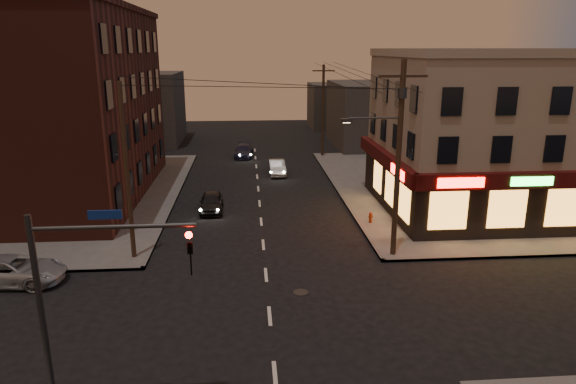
{
  "coord_description": "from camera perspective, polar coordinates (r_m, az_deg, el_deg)",
  "views": [
    {
      "loc": [
        -0.75,
        -18.98,
        10.63
      ],
      "look_at": [
        1.36,
        7.48,
        3.2
      ],
      "focal_mm": 32.0,
      "sensor_mm": 36.0,
      "label": 1
    }
  ],
  "objects": [
    {
      "name": "traffic_signal",
      "position": [
        15.62,
        -22.41,
        -10.11
      ],
      "size": [
        4.49,
        0.32,
        6.47
      ],
      "color": "#333538",
      "rests_on": "ground"
    },
    {
      "name": "bg_building_ne_a",
      "position": [
        59.29,
        10.0,
        8.5
      ],
      "size": [
        10.0,
        12.0,
        7.0
      ],
      "primitive_type": "cube",
      "color": "#3F3D3A",
      "rests_on": "ground"
    },
    {
      "name": "ground",
      "position": [
        21.77,
        -2.06,
        -13.6
      ],
      "size": [
        120.0,
        120.0,
        0.0
      ],
      "primitive_type": "plane",
      "color": "black",
      "rests_on": "ground"
    },
    {
      "name": "fire_hydrant",
      "position": [
        32.4,
        9.15,
        -2.75
      ],
      "size": [
        0.31,
        0.31,
        0.68
      ],
      "rotation": [
        0.0,
        0.0,
        0.23
      ],
      "color": "maroon",
      "rests_on": "sidewalk_ne"
    },
    {
      "name": "utility_pole_main",
      "position": [
        26.33,
        11.98,
        4.64
      ],
      "size": [
        4.2,
        0.44,
        10.0
      ],
      "color": "#382619",
      "rests_on": "sidewalk_ne"
    },
    {
      "name": "bg_building_nw",
      "position": [
        62.55,
        -16.01,
        8.96
      ],
      "size": [
        9.0,
        10.0,
        8.0
      ],
      "primitive_type": "cube",
      "color": "#3F3D3A",
      "rests_on": "ground"
    },
    {
      "name": "utility_pole_far",
      "position": [
        51.88,
        3.9,
        8.99
      ],
      "size": [
        0.26,
        0.26,
        9.0
      ],
      "primitive_type": "cylinder",
      "color": "#382619",
      "rests_on": "sidewalk_ne"
    },
    {
      "name": "sidewalk_nw",
      "position": [
        43.03,
        -28.01,
        -0.43
      ],
      "size": [
        24.0,
        28.0,
        0.15
      ],
      "primitive_type": "cube",
      "color": "#514F4C",
      "rests_on": "ground"
    },
    {
      "name": "sidewalk_ne",
      "position": [
        43.65,
        21.05,
        0.58
      ],
      "size": [
        24.0,
        28.0,
        0.15
      ],
      "primitive_type": "cube",
      "color": "#514F4C",
      "rests_on": "ground"
    },
    {
      "name": "sedan_far",
      "position": [
        52.32,
        -4.93,
        4.56
      ],
      "size": [
        2.05,
        4.4,
        1.24
      ],
      "primitive_type": "imported",
      "rotation": [
        0.0,
        0.0,
        -0.07
      ],
      "color": "#1B1D36",
      "rests_on": "ground"
    },
    {
      "name": "sedan_mid",
      "position": [
        44.87,
        -1.24,
        2.76
      ],
      "size": [
        1.47,
        3.89,
        1.27
      ],
      "primitive_type": "imported",
      "rotation": [
        0.0,
        0.0,
        0.03
      ],
      "color": "slate",
      "rests_on": "ground"
    },
    {
      "name": "brick_apartment",
      "position": [
        40.59,
        -24.62,
        8.62
      ],
      "size": [
        12.0,
        20.0,
        13.0
      ],
      "primitive_type": "cube",
      "color": "#491F17",
      "rests_on": "sidewalk_nw"
    },
    {
      "name": "suv_cross",
      "position": [
        27.39,
        -28.26,
        -7.69
      ],
      "size": [
        4.9,
        2.56,
        1.32
      ],
      "primitive_type": "imported",
      "rotation": [
        0.0,
        0.0,
        1.49
      ],
      "color": "#9FA2A7",
      "rests_on": "ground"
    },
    {
      "name": "utility_pole_west",
      "position": [
        26.86,
        -17.45,
        2.05
      ],
      "size": [
        0.24,
        0.24,
        9.0
      ],
      "primitive_type": "cylinder",
      "color": "#382619",
      "rests_on": "sidewalk_nw"
    },
    {
      "name": "pizza_building",
      "position": [
        36.83,
        22.58,
        6.2
      ],
      "size": [
        15.85,
        12.85,
        10.5
      ],
      "color": "gray",
      "rests_on": "sidewalk_ne"
    },
    {
      "name": "bg_building_ne_b",
      "position": [
        72.52,
        5.68,
        9.53
      ],
      "size": [
        8.0,
        8.0,
        6.0
      ],
      "primitive_type": "cube",
      "color": "#3F3D3A",
      "rests_on": "ground"
    },
    {
      "name": "sedan_near",
      "position": [
        35.05,
        -8.51,
        -1.1
      ],
      "size": [
        1.58,
        3.79,
        1.28
      ],
      "primitive_type": "imported",
      "rotation": [
        0.0,
        0.0,
        0.02
      ],
      "color": "black",
      "rests_on": "ground"
    }
  ]
}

